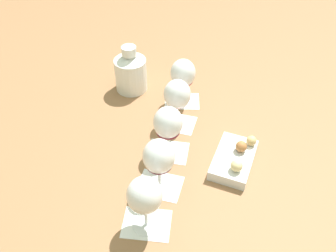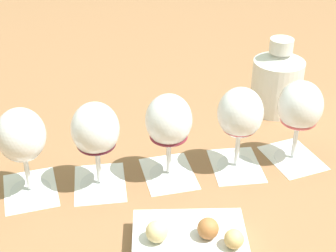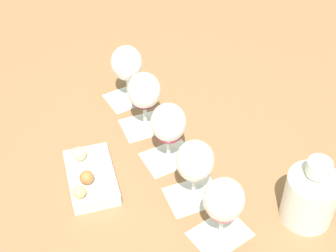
# 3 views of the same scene
# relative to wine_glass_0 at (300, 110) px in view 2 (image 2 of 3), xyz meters

# --- Properties ---
(ground_plane) EXTENTS (8.00, 8.00, 0.00)m
(ground_plane) POSITION_rel_wine_glass_0_xyz_m (0.23, -0.09, -0.11)
(ground_plane) COLOR #936642
(tasting_card_0) EXTENTS (0.11, 0.13, 0.00)m
(tasting_card_0) POSITION_rel_wine_glass_0_xyz_m (-0.00, 0.00, -0.11)
(tasting_card_0) COLOR white
(tasting_card_0) RESTS_ON ground_plane
(tasting_card_1) EXTENTS (0.13, 0.15, 0.00)m
(tasting_card_1) POSITION_rel_wine_glass_0_xyz_m (0.11, -0.04, -0.11)
(tasting_card_1) COLOR white
(tasting_card_1) RESTS_ON ground_plane
(tasting_card_2) EXTENTS (0.13, 0.14, 0.00)m
(tasting_card_2) POSITION_rel_wine_glass_0_xyz_m (0.23, -0.09, -0.11)
(tasting_card_2) COLOR white
(tasting_card_2) RESTS_ON ground_plane
(tasting_card_3) EXTENTS (0.13, 0.14, 0.00)m
(tasting_card_3) POSITION_rel_wine_glass_0_xyz_m (0.35, -0.14, -0.11)
(tasting_card_3) COLOR white
(tasting_card_3) RESTS_ON ground_plane
(tasting_card_4) EXTENTS (0.12, 0.14, 0.00)m
(tasting_card_4) POSITION_rel_wine_glass_0_xyz_m (0.46, -0.19, -0.11)
(tasting_card_4) COLOR white
(tasting_card_4) RESTS_ON ground_plane
(wine_glass_0) EXTENTS (0.08, 0.08, 0.16)m
(wine_glass_0) POSITION_rel_wine_glass_0_xyz_m (0.00, 0.00, 0.00)
(wine_glass_0) COLOR white
(wine_glass_0) RESTS_ON tasting_card_0
(wine_glass_1) EXTENTS (0.08, 0.08, 0.16)m
(wine_glass_1) POSITION_rel_wine_glass_0_xyz_m (0.11, -0.04, -0.00)
(wine_glass_1) COLOR white
(wine_glass_1) RESTS_ON tasting_card_1
(wine_glass_2) EXTENTS (0.08, 0.08, 0.16)m
(wine_glass_2) POSITION_rel_wine_glass_0_xyz_m (0.23, -0.09, 0.00)
(wine_glass_2) COLOR white
(wine_glass_2) RESTS_ON tasting_card_2
(wine_glass_3) EXTENTS (0.08, 0.08, 0.16)m
(wine_glass_3) POSITION_rel_wine_glass_0_xyz_m (0.35, -0.14, 0.00)
(wine_glass_3) COLOR white
(wine_glass_3) RESTS_ON tasting_card_3
(wine_glass_4) EXTENTS (0.08, 0.08, 0.16)m
(wine_glass_4) POSITION_rel_wine_glass_0_xyz_m (0.46, -0.19, -0.00)
(wine_glass_4) COLOR white
(wine_glass_4) RESTS_ON tasting_card_4
(ceramic_vase) EXTENTS (0.11, 0.11, 0.17)m
(ceramic_vase) POSITION_rel_wine_glass_0_xyz_m (-0.11, -0.16, -0.04)
(ceramic_vase) COLOR white
(ceramic_vase) RESTS_ON ground_plane
(snack_dish) EXTENTS (0.20, 0.18, 0.07)m
(snack_dish) POSITION_rel_wine_glass_0_xyz_m (0.31, 0.08, -0.09)
(snack_dish) COLOR silver
(snack_dish) RESTS_ON ground_plane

